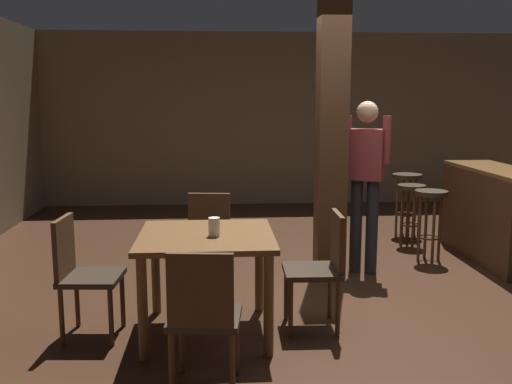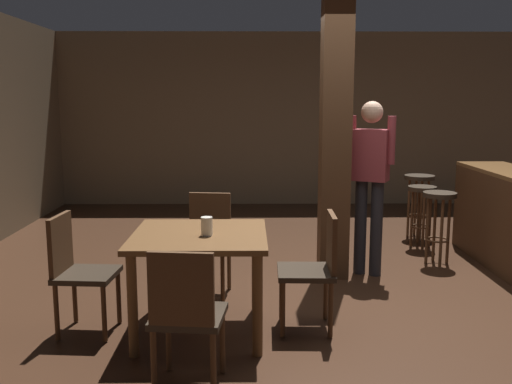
# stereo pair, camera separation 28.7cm
# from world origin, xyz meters

# --- Properties ---
(ground_plane) EXTENTS (10.80, 10.80, 0.00)m
(ground_plane) POSITION_xyz_m (0.00, 0.00, 0.00)
(ground_plane) COLOR #382114
(wall_back) EXTENTS (8.00, 0.10, 2.80)m
(wall_back) POSITION_xyz_m (0.00, 4.50, 1.40)
(wall_back) COLOR #756047
(wall_back) RESTS_ON ground_plane
(pillar) EXTENTS (0.28, 0.28, 2.80)m
(pillar) POSITION_xyz_m (-0.04, 0.54, 1.40)
(pillar) COLOR #4C301C
(pillar) RESTS_ON ground_plane
(dining_table) EXTENTS (0.99, 0.99, 0.76)m
(dining_table) POSITION_xyz_m (-1.24, -0.82, 0.64)
(dining_table) COLOR brown
(dining_table) RESTS_ON ground_plane
(chair_south) EXTENTS (0.46, 0.46, 0.89)m
(chair_south) POSITION_xyz_m (-1.24, -1.73, 0.51)
(chair_south) COLOR #2D2319
(chair_south) RESTS_ON ground_plane
(chair_east) EXTENTS (0.43, 0.43, 0.89)m
(chair_east) POSITION_xyz_m (-0.37, -0.79, 0.51)
(chair_east) COLOR #2D2319
(chair_east) RESTS_ON ground_plane
(chair_north) EXTENTS (0.47, 0.47, 0.89)m
(chair_north) POSITION_xyz_m (-1.24, 0.06, 0.51)
(chair_north) COLOR #2D2319
(chair_north) RESTS_ON ground_plane
(chair_west) EXTENTS (0.45, 0.45, 0.89)m
(chair_west) POSITION_xyz_m (-2.15, -0.82, 0.51)
(chair_west) COLOR #2D2319
(chair_west) RESTS_ON ground_plane
(napkin_cup) EXTENTS (0.08, 0.08, 0.14)m
(napkin_cup) POSITION_xyz_m (-1.18, -0.89, 0.83)
(napkin_cup) COLOR silver
(napkin_cup) RESTS_ON dining_table
(standing_person) EXTENTS (0.45, 0.33, 1.72)m
(standing_person) POSITION_xyz_m (0.31, 0.59, 1.00)
(standing_person) COLOR maroon
(standing_person) RESTS_ON ground_plane
(bar_counter) EXTENTS (0.56, 1.65, 1.00)m
(bar_counter) POSITION_xyz_m (1.78, 0.96, 0.51)
(bar_counter) COLOR brown
(bar_counter) RESTS_ON ground_plane
(bar_stool_near) EXTENTS (0.35, 0.35, 0.77)m
(bar_stool_near) POSITION_xyz_m (1.13, 0.94, 0.58)
(bar_stool_near) COLOR #2D2319
(bar_stool_near) RESTS_ON ground_plane
(bar_stool_mid) EXTENTS (0.33, 0.33, 0.73)m
(bar_stool_mid) POSITION_xyz_m (1.16, 1.64, 0.54)
(bar_stool_mid) COLOR #2D2319
(bar_stool_mid) RESTS_ON ground_plane
(bar_stool_far) EXTENTS (0.37, 0.37, 0.79)m
(bar_stool_far) POSITION_xyz_m (1.27, 2.13, 0.60)
(bar_stool_far) COLOR #2D2319
(bar_stool_far) RESTS_ON ground_plane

